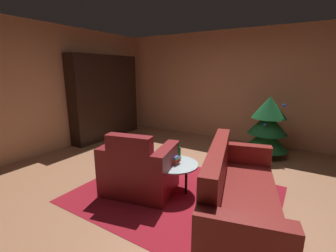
{
  "coord_description": "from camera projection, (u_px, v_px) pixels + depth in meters",
  "views": [
    {
      "loc": [
        1.52,
        -2.75,
        1.72
      ],
      "look_at": [
        -0.24,
        0.12,
        0.9
      ],
      "focal_mm": 24.74,
      "sensor_mm": 36.0,
      "label": 1
    }
  ],
  "objects": [
    {
      "name": "couch_red",
      "position": [
        237.0,
        199.0,
        2.59
      ],
      "size": [
        1.19,
        2.06,
        0.9
      ],
      "color": "maroon",
      "rests_on": "ground"
    },
    {
      "name": "ground_plane",
      "position": [
        178.0,
        188.0,
        3.45
      ],
      "size": [
        7.42,
        7.42,
        0.0
      ],
      "primitive_type": "plane",
      "color": "#9F6949"
    },
    {
      "name": "book_stack_on_table",
      "position": [
        172.0,
        159.0,
        3.27
      ],
      "size": [
        0.23,
        0.16,
        0.11
      ],
      "color": "gray",
      "rests_on": "coffee_table"
    },
    {
      "name": "coffee_table",
      "position": [
        175.0,
        166.0,
        3.28
      ],
      "size": [
        0.67,
        0.67,
        0.43
      ],
      "color": "black",
      "rests_on": "ground"
    },
    {
      "name": "wall_left",
      "position": [
        45.0,
        90.0,
        4.73
      ],
      "size": [
        0.06,
        5.92,
        2.64
      ],
      "primitive_type": "cube",
      "color": "tan",
      "rests_on": "ground"
    },
    {
      "name": "bottle_on_table",
      "position": [
        178.0,
        153.0,
        3.42
      ],
      "size": [
        0.07,
        0.07,
        0.25
      ],
      "color": "#105922",
      "rests_on": "coffee_table"
    },
    {
      "name": "armchair_red",
      "position": [
        139.0,
        170.0,
        3.29
      ],
      "size": [
        1.11,
        0.94,
        0.91
      ],
      "color": "maroon",
      "rests_on": "ground"
    },
    {
      "name": "wall_back",
      "position": [
        238.0,
        87.0,
        5.57
      ],
      "size": [
        6.31,
        0.06,
        2.64
      ],
      "primitive_type": "cube",
      "color": "tan",
      "rests_on": "ground"
    },
    {
      "name": "bookshelf_unit",
      "position": [
        109.0,
        98.0,
        5.94
      ],
      "size": [
        0.35,
        1.99,
        2.07
      ],
      "color": "black",
      "rests_on": "ground"
    },
    {
      "name": "area_rug",
      "position": [
        175.0,
        194.0,
        3.28
      ],
      "size": [
        2.68,
        2.1,
        0.01
      ],
      "primitive_type": "cube",
      "color": "maroon",
      "rests_on": "ground"
    },
    {
      "name": "decorated_tree",
      "position": [
        268.0,
        126.0,
        4.63
      ],
      "size": [
        0.84,
        0.84,
        1.22
      ],
      "color": "brown",
      "rests_on": "ground"
    }
  ]
}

